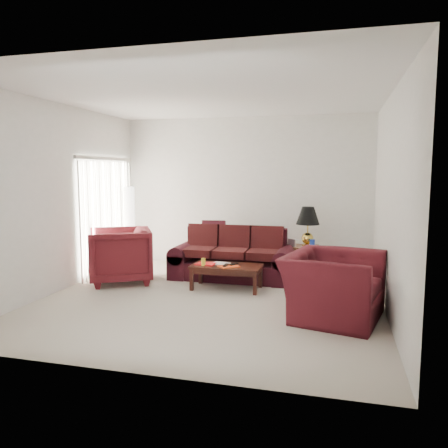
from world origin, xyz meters
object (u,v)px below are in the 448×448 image
Objects in this scene: end_table at (304,261)px; coffee_table at (226,277)px; sofa at (232,254)px; armchair_left at (120,255)px; floor_lamp at (129,225)px; armchair_right at (333,286)px.

end_table is 0.48× the size of coffee_table.
armchair_left is at bearing -156.66° from sofa.
sofa is at bearing -15.51° from floor_lamp.
sofa reaches higher than end_table.
sofa is 1.91× the size of coffee_table.
armchair_right is (1.78, -1.71, -0.02)m from sofa.
floor_lamp is at bearing 73.63° from armchair_right.
armchair_left is (0.51, -1.38, -0.34)m from floor_lamp.
coffee_table is at bearing -132.02° from end_table.
sofa is at bearing 74.97° from coffee_table.
armchair_right reaches higher than coffee_table.
sofa is 1.33× the size of floor_lamp.
floor_lamp is (-3.57, 0.07, 0.54)m from end_table.
end_table is at bearing -1.07° from floor_lamp.
armchair_left is at bearing -69.79° from floor_lamp.
sofa is 3.95× the size of end_table.
sofa is at bearing 59.56° from armchair_right.
armchair_right is (4.11, -2.36, -0.39)m from floor_lamp.
armchair_left reaches higher than armchair_right.
armchair_left reaches higher than sofa.
armchair_left is 1.92m from coffee_table.
armchair_left is 0.92× the size of coffee_table.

